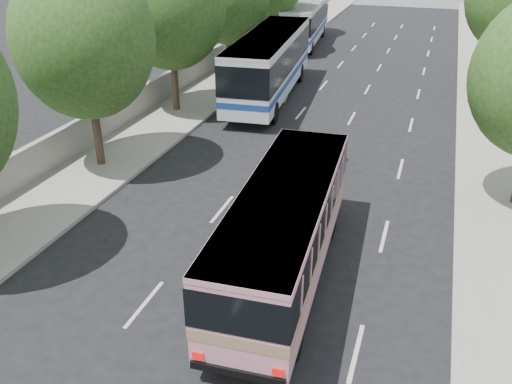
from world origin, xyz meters
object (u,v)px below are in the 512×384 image
at_px(white_pickup, 261,96).
at_px(tour_coach_rear, 306,19).
at_px(pink_bus, 285,224).
at_px(pink_taxi, 310,159).
at_px(tour_coach_front, 270,60).

bearing_deg(white_pickup, tour_coach_rear, 101.63).
distance_m(pink_bus, tour_coach_rear, 34.74).
relative_size(pink_bus, white_pickup, 2.00).
distance_m(white_pickup, tour_coach_rear, 18.35).
xyz_separation_m(pink_bus, white_pickup, (-5.85, 15.66, -1.19)).
bearing_deg(white_pickup, pink_taxi, -53.69).
relative_size(pink_taxi, tour_coach_front, 0.34).
bearing_deg(pink_taxi, tour_coach_front, 123.26).
xyz_separation_m(white_pickup, tour_coach_front, (-0.16, 2.04, 1.62)).
distance_m(tour_coach_front, tour_coach_rear, 16.25).
bearing_deg(tour_coach_front, pink_taxi, -68.89).
relative_size(pink_bus, tour_coach_front, 0.74).
bearing_deg(pink_taxi, pink_bus, -75.63).
distance_m(white_pickup, tour_coach_front, 2.61).
height_order(tour_coach_front, tour_coach_rear, tour_coach_front).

